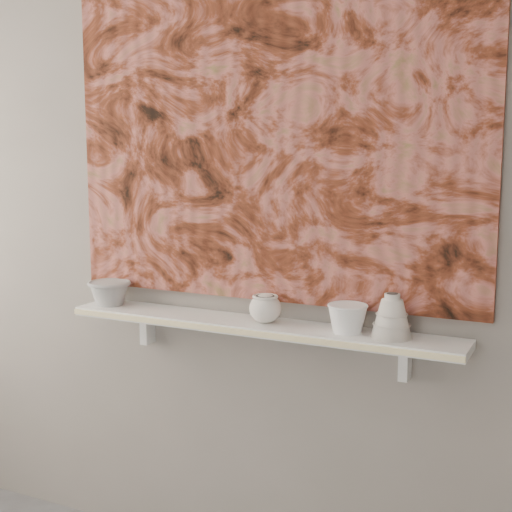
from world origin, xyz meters
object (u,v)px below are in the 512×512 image
Objects in this scene: bell_vessel at (392,316)px; bowl_white at (348,318)px; shelf at (257,326)px; cup_cream at (265,308)px; bowl_grey at (110,293)px; painting at (268,139)px.

bell_vessel reaches higher than bowl_white.
shelf is 13.02× the size of cup_cream.
shelf is 8.77× the size of bowl_grey.
painting is (0.00, 0.08, 0.62)m from shelf.
bowl_grey is at bearing -172.50° from painting.
painting is at bearing 7.50° from bowl_grey.
bowl_white is at bearing -14.22° from painting.
shelf is 10.07× the size of bell_vessel.
painting reaches higher than bell_vessel.
bell_vessel is at bearing -9.93° from painting.
cup_cream is at bearing 180.00° from bowl_white.
bell_vessel reaches higher than bowl_grey.
bowl_white is at bearing 0.00° from shelf.
painting is 0.65m from bowl_white.
shelf is at bearing -90.00° from painting.
bowl_grey is 1.25× the size of bowl_white.
shelf is 0.93× the size of painting.
bell_vessel reaches higher than shelf.
bell_vessel reaches higher than cup_cream.
cup_cream is 0.84× the size of bowl_white.
painting is at bearing 90.00° from shelf.
bowl_white is (0.29, 0.00, -0.00)m from cup_cream.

